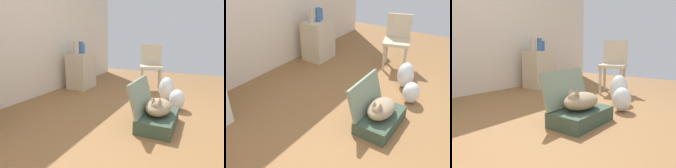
# 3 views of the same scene
# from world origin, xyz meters

# --- Properties ---
(ground_plane) EXTENTS (7.68, 7.68, 0.00)m
(ground_plane) POSITION_xyz_m (0.00, 0.00, 0.00)
(ground_plane) COLOR olive
(ground_plane) RESTS_ON ground
(wall_back) EXTENTS (6.40, 0.15, 2.60)m
(wall_back) POSITION_xyz_m (-0.00, 2.26, 1.30)
(wall_back) COLOR beige
(wall_back) RESTS_ON ground
(suitcase_base) EXTENTS (0.65, 0.39, 0.15)m
(suitcase_base) POSITION_xyz_m (0.08, 0.04, 0.08)
(suitcase_base) COLOR #384C3D
(suitcase_base) RESTS_ON ground
(suitcase_lid) EXTENTS (0.65, 0.14, 0.38)m
(suitcase_lid) POSITION_xyz_m (0.08, 0.25, 0.34)
(suitcase_lid) COLOR gray
(suitcase_lid) RESTS_ON suitcase_base
(cat) EXTENTS (0.52, 0.28, 0.23)m
(cat) POSITION_xyz_m (0.07, 0.04, 0.24)
(cat) COLOR #998466
(cat) RESTS_ON suitcase_base
(plastic_bag_white) EXTENTS (0.24, 0.21, 0.29)m
(plastic_bag_white) POSITION_xyz_m (0.75, -0.08, 0.15)
(plastic_bag_white) COLOR silver
(plastic_bag_white) RESTS_ON ground
(plastic_bag_clear) EXTENTS (0.27, 0.23, 0.39)m
(plastic_bag_clear) POSITION_xyz_m (1.10, 0.13, 0.19)
(plastic_bag_clear) COLOR silver
(plastic_bag_clear) RESTS_ON ground
(side_table) EXTENTS (0.50, 0.40, 0.69)m
(side_table) POSITION_xyz_m (1.26, 1.85, 0.35)
(side_table) COLOR beige
(side_table) RESTS_ON ground
(vase_tall) EXTENTS (0.09, 0.09, 0.23)m
(vase_tall) POSITION_xyz_m (1.14, 1.88, 0.81)
(vase_tall) COLOR #B7AD99
(vase_tall) RESTS_ON side_table
(vase_short) EXTENTS (0.10, 0.10, 0.18)m
(vase_short) POSITION_xyz_m (1.39, 1.89, 0.78)
(vase_short) COLOR #38609E
(vase_short) RESTS_ON side_table
(vase_round) EXTENTS (0.09, 0.09, 0.23)m
(vase_round) POSITION_xyz_m (1.26, 1.83, 0.81)
(vase_round) COLOR #38609E
(vase_round) RESTS_ON side_table
(chair) EXTENTS (0.52, 0.52, 0.87)m
(chair) POSITION_xyz_m (1.72, 0.55, 0.48)
(chair) COLOR beige
(chair) RESTS_ON ground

